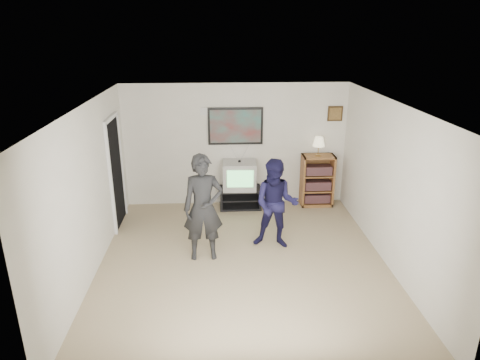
{
  "coord_description": "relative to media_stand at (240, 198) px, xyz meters",
  "views": [
    {
      "loc": [
        -0.38,
        -5.89,
        3.53
      ],
      "look_at": [
        -0.01,
        0.7,
        1.15
      ],
      "focal_mm": 32.0,
      "sensor_mm": 36.0,
      "label": 1
    }
  ],
  "objects": [
    {
      "name": "table_lamp",
      "position": [
        1.57,
        0.04,
        1.06
      ],
      "size": [
        0.24,
        0.24,
        0.39
      ],
      "primitive_type": null,
      "color": "#FAEEBE",
      "rests_on": "bookshelf"
    },
    {
      "name": "doorway",
      "position": [
        -2.32,
        -0.63,
        0.79
      ],
      "size": [
        0.03,
        0.85,
        2.0
      ],
      "primitive_type": "cube",
      "color": "black",
      "rests_on": "room_shell"
    },
    {
      "name": "person_short",
      "position": [
        0.5,
        -1.68,
        0.56
      ],
      "size": [
        0.86,
        0.73,
        1.53
      ],
      "primitive_type": "imported",
      "rotation": [
        0.0,
        0.0,
        -0.23
      ],
      "color": "#151233",
      "rests_on": "room_shell"
    },
    {
      "name": "media_stand",
      "position": [
        0.0,
        0.0,
        0.0
      ],
      "size": [
        0.85,
        0.48,
        0.42
      ],
      "rotation": [
        0.0,
        0.0,
        0.01
      ],
      "color": "black",
      "rests_on": "room_shell"
    },
    {
      "name": "poster",
      "position": [
        -0.08,
        0.25,
        1.44
      ],
      "size": [
        1.1,
        0.03,
        0.75
      ],
      "primitive_type": "cube",
      "color": "black",
      "rests_on": "room_shell"
    },
    {
      "name": "person_tall",
      "position": [
        -0.69,
        -1.98,
        0.65
      ],
      "size": [
        0.66,
        0.46,
        1.72
      ],
      "primitive_type": "imported",
      "rotation": [
        0.0,
        0.0,
        0.07
      ],
      "color": "black",
      "rests_on": "room_shell"
    },
    {
      "name": "crt_television",
      "position": [
        -0.02,
        0.0,
        0.49
      ],
      "size": [
        0.68,
        0.58,
        0.56
      ],
      "primitive_type": null,
      "rotation": [
        0.0,
        0.0,
        -0.04
      ],
      "color": "#ABAAA5",
      "rests_on": "media_stand"
    },
    {
      "name": "small_picture",
      "position": [
        1.92,
        0.25,
        1.67
      ],
      "size": [
        0.3,
        0.03,
        0.3
      ],
      "primitive_type": "cube",
      "color": "#352511",
      "rests_on": "room_shell"
    },
    {
      "name": "room_shell",
      "position": [
        -0.08,
        -1.88,
        1.04
      ],
      "size": [
        4.51,
        5.0,
        2.51
      ],
      "color": "#95805F",
      "rests_on": "ground"
    },
    {
      "name": "bookshelf",
      "position": [
        1.59,
        0.05,
        0.33
      ],
      "size": [
        0.65,
        0.37,
        1.07
      ],
      "primitive_type": null,
      "color": "brown",
      "rests_on": "room_shell"
    },
    {
      "name": "controller_right",
      "position": [
        0.52,
        -1.46,
        0.85
      ],
      "size": [
        0.05,
        0.13,
        0.04
      ],
      "primitive_type": "cube",
      "rotation": [
        0.0,
        0.0,
        0.1
      ],
      "color": "white",
      "rests_on": "person_short"
    },
    {
      "name": "air_vent",
      "position": [
        -0.63,
        0.25,
        1.74
      ],
      "size": [
        0.28,
        0.02,
        0.14
      ],
      "primitive_type": "cube",
      "color": "white",
      "rests_on": "room_shell"
    },
    {
      "name": "controller_left",
      "position": [
        -0.73,
        -1.81,
        0.89
      ],
      "size": [
        0.05,
        0.13,
        0.04
      ],
      "primitive_type": "cube",
      "rotation": [
        0.0,
        0.0,
        0.07
      ],
      "color": "white",
      "rests_on": "person_tall"
    }
  ]
}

